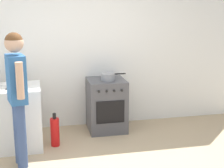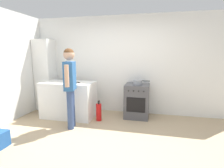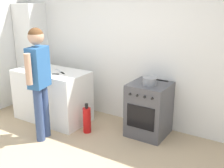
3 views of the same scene
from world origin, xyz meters
TOP-DOWN VIEW (x-y plane):
  - ground_plane at (0.00, 0.00)m, footprint 8.00×8.00m
  - back_wall at (0.00, 1.95)m, footprint 6.00×0.10m
  - counter_unit at (-1.35, 1.20)m, footprint 1.30×0.70m
  - oven_left at (0.35, 1.58)m, footprint 0.60×0.62m
  - pot at (0.37, 1.53)m, footprint 0.40×0.22m
  - knife_bread at (-1.17, 1.24)m, footprint 0.33×0.18m
  - knife_paring at (-1.15, 1.06)m, footprint 0.19×0.13m
  - person at (-0.98, 0.58)m, footprint 0.27×0.56m
  - fire_extinguisher at (-0.52, 1.10)m, footprint 0.13×0.13m
  - larder_cabinet at (-2.30, 1.68)m, footprint 0.48×0.44m

SIDE VIEW (x-z plane):
  - ground_plane at x=0.00m, z-range 0.00..0.00m
  - fire_extinguisher at x=-0.52m, z-range -0.03..0.47m
  - oven_left at x=0.35m, z-range 0.00..0.85m
  - counter_unit at x=-1.35m, z-range 0.00..0.90m
  - knife_bread at x=-1.17m, z-range 0.90..0.91m
  - knife_paring at x=-1.15m, z-range 0.90..0.91m
  - pot at x=0.37m, z-range 0.85..0.96m
  - larder_cabinet at x=-2.30m, z-range 0.00..2.00m
  - person at x=-0.98m, z-range 0.18..1.90m
  - back_wall at x=0.00m, z-range 0.00..2.60m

